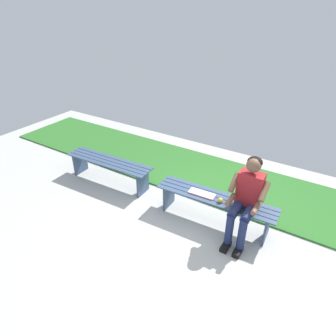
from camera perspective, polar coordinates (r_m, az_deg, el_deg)
The scene contains 7 objects.
ground_plane at distance 4.54m, azimuth -9.44°, elevation -12.75°, with size 10.00×7.00×0.04m, color #B2B2AD.
grass_strip at distance 5.96m, azimuth 4.13°, elevation -0.44°, with size 9.00×1.66×0.03m, color #2D6B28.
bench_near at distance 4.50m, azimuth 9.26°, elevation -6.84°, with size 1.88×0.47×0.47m.
bench_far at distance 5.52m, azimuth -11.59°, elevation 0.41°, with size 1.77×0.46×0.47m.
person_seated at distance 4.11m, azimuth 15.21°, elevation -5.73°, with size 0.50×0.69×1.28m.
apple at distance 4.32m, azimuth 10.32°, elevation -6.29°, with size 0.07×0.07×0.07m, color gold.
book_open at distance 4.47m, azimuth 6.72°, elevation -5.07°, with size 0.42×0.18×0.02m.
Camera 1 is at (-1.28, 3.38, 3.05)m, focal length 30.83 mm.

